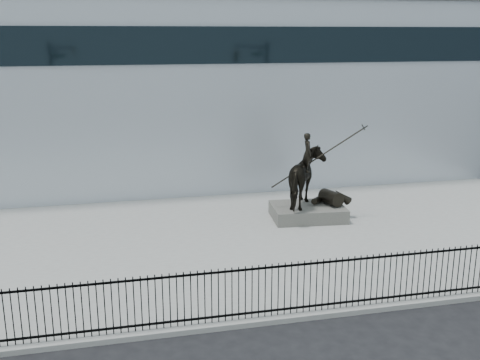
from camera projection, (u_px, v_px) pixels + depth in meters
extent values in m
plane|color=black|center=(272.00, 347.00, 13.86)|extent=(120.00, 120.00, 0.00)
cube|color=gray|center=(218.00, 244.00, 20.44)|extent=(30.00, 12.00, 0.15)
cube|color=silver|center=(174.00, 88.00, 31.57)|extent=(44.00, 14.00, 9.00)
cube|color=black|center=(259.00, 312.00, 14.96)|extent=(22.00, 0.05, 0.05)
cube|color=black|center=(260.00, 268.00, 14.64)|extent=(22.00, 0.05, 0.05)
cube|color=black|center=(259.00, 291.00, 14.81)|extent=(22.00, 0.03, 1.50)
cube|color=#514F4A|center=(308.00, 212.00, 22.94)|extent=(3.08, 2.26, 0.54)
imported|color=black|center=(309.00, 178.00, 22.58)|extent=(2.17, 2.47, 2.32)
imported|color=black|center=(308.00, 153.00, 22.30)|extent=(0.43, 0.60, 1.57)
cylinder|color=black|center=(317.00, 158.00, 22.41)|extent=(3.71, 0.40, 2.36)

